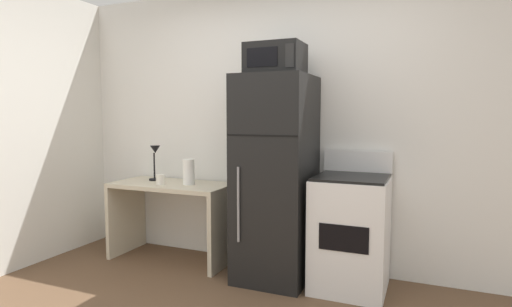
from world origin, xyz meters
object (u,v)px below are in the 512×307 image
(desk, at_px, (172,206))
(oven_range, at_px, (351,232))
(coffee_mug, at_px, (160,180))
(refrigerator, at_px, (276,179))
(microwave, at_px, (275,59))
(desk_lamp, at_px, (155,157))
(paper_towel_roll, at_px, (189,172))

(desk, xyz_separation_m, oven_range, (1.72, -0.02, -0.06))
(coffee_mug, xyz_separation_m, oven_range, (1.77, 0.10, -0.33))
(desk, xyz_separation_m, refrigerator, (1.09, -0.05, 0.34))
(coffee_mug, xyz_separation_m, microwave, (1.14, 0.05, 1.06))
(desk_lamp, height_order, microwave, microwave)
(refrigerator, bearing_deg, desk_lamp, 175.15)
(desk, relative_size, paper_towel_roll, 4.86)
(coffee_mug, bearing_deg, refrigerator, 3.36)
(refrigerator, bearing_deg, desk, 177.48)
(desk, xyz_separation_m, coffee_mug, (-0.05, -0.11, 0.27))
(desk, relative_size, coffee_mug, 12.28)
(desk, bearing_deg, refrigerator, -2.52)
(desk_lamp, xyz_separation_m, microwave, (1.33, -0.13, 0.87))
(paper_towel_roll, height_order, microwave, microwave)
(desk, relative_size, microwave, 2.54)
(desk_lamp, bearing_deg, coffee_mug, -43.45)
(desk_lamp, bearing_deg, oven_range, -2.39)
(desk, xyz_separation_m, paper_towel_roll, (0.20, -0.01, 0.35))
(coffee_mug, relative_size, microwave, 0.21)
(oven_range, bearing_deg, desk_lamp, 177.61)
(desk, height_order, paper_towel_roll, paper_towel_roll)
(coffee_mug, height_order, refrigerator, refrigerator)
(desk_lamp, height_order, refrigerator, refrigerator)
(desk, height_order, refrigerator, refrigerator)
(oven_range, bearing_deg, paper_towel_roll, 179.59)
(paper_towel_roll, distance_m, microwave, 1.33)
(paper_towel_roll, distance_m, refrigerator, 0.89)
(desk, relative_size, desk_lamp, 3.31)
(desk, xyz_separation_m, microwave, (1.09, -0.07, 1.34))
(desk_lamp, relative_size, microwave, 0.77)
(desk_lamp, bearing_deg, paper_towel_roll, -9.24)
(desk_lamp, height_order, oven_range, desk_lamp)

